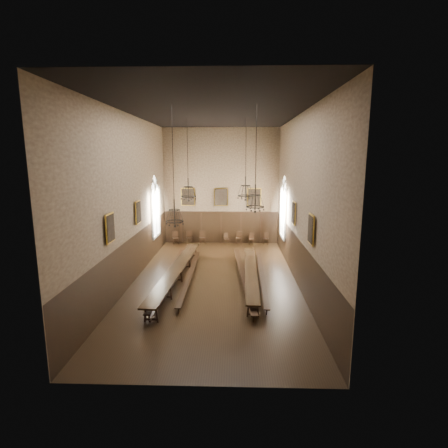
{
  "coord_description": "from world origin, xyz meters",
  "views": [
    {
      "loc": [
        1.09,
        -18.33,
        6.73
      ],
      "look_at": [
        0.47,
        1.5,
        2.96
      ],
      "focal_mm": 28.0,
      "sensor_mm": 36.0,
      "label": 1
    }
  ],
  "objects_px": {
    "chandelier_back_right": "(245,191)",
    "chandelier_front_right": "(255,200)",
    "bench_right_inner": "(243,277)",
    "chair_1": "(190,240)",
    "bench_right_outer": "(262,277)",
    "chandelier_back_left": "(188,192)",
    "bench_left_outer": "(169,276)",
    "chair_6": "(251,241)",
    "chair_2": "(203,240)",
    "chair_7": "(266,241)",
    "bench_left_inner": "(190,276)",
    "table_left": "(177,275)",
    "chair_0": "(176,240)",
    "chair_4": "(226,241)",
    "table_right": "(251,277)",
    "chandelier_front_left": "(174,213)",
    "chair_5": "(239,240)"
  },
  "relations": [
    {
      "from": "chair_4",
      "to": "chair_6",
      "type": "xyz_separation_m",
      "value": [
        1.97,
        -0.08,
        0.01
      ]
    },
    {
      "from": "bench_right_inner",
      "to": "bench_right_outer",
      "type": "relative_size",
      "value": 1.15
    },
    {
      "from": "chair_4",
      "to": "chandelier_back_right",
      "type": "bearing_deg",
      "value": -97.21
    },
    {
      "from": "bench_right_outer",
      "to": "chair_2",
      "type": "height_order",
      "value": "chair_2"
    },
    {
      "from": "chair_0",
      "to": "chair_7",
      "type": "distance_m",
      "value": 7.14
    },
    {
      "from": "chair_0",
      "to": "chair_7",
      "type": "bearing_deg",
      "value": -17.33
    },
    {
      "from": "bench_right_inner",
      "to": "chair_7",
      "type": "distance_m",
      "value": 8.82
    },
    {
      "from": "chandelier_back_right",
      "to": "table_right",
      "type": "bearing_deg",
      "value": -85.14
    },
    {
      "from": "bench_left_outer",
      "to": "chair_6",
      "type": "relative_size",
      "value": 11.51
    },
    {
      "from": "chair_2",
      "to": "chandelier_back_left",
      "type": "distance_m",
      "value": 7.3
    },
    {
      "from": "chair_1",
      "to": "chandelier_back_left",
      "type": "bearing_deg",
      "value": -98.3
    },
    {
      "from": "chandelier_front_right",
      "to": "bench_right_inner",
      "type": "bearing_deg",
      "value": 99.41
    },
    {
      "from": "chandelier_back_right",
      "to": "chandelier_front_right",
      "type": "xyz_separation_m",
      "value": [
        0.28,
        -5.53,
        0.12
      ]
    },
    {
      "from": "bench_right_inner",
      "to": "chair_0",
      "type": "distance_m",
      "value": 9.91
    },
    {
      "from": "chair_7",
      "to": "chandelier_back_right",
      "type": "relative_size",
      "value": 0.2
    },
    {
      "from": "bench_left_outer",
      "to": "chandelier_back_left",
      "type": "xyz_separation_m",
      "value": [
        0.76,
        2.81,
        4.41
      ]
    },
    {
      "from": "table_left",
      "to": "chair_7",
      "type": "height_order",
      "value": "chair_7"
    },
    {
      "from": "chair_5",
      "to": "chair_2",
      "type": "bearing_deg",
      "value": -170.59
    },
    {
      "from": "chair_4",
      "to": "chair_7",
      "type": "height_order",
      "value": "chair_7"
    },
    {
      "from": "bench_right_outer",
      "to": "chandelier_back_left",
      "type": "bearing_deg",
      "value": 148.75
    },
    {
      "from": "bench_right_inner",
      "to": "chair_7",
      "type": "xyz_separation_m",
      "value": [
        2.0,
        8.58,
        -0.02
      ]
    },
    {
      "from": "chair_4",
      "to": "chandelier_back_right",
      "type": "distance_m",
      "value": 7.39
    },
    {
      "from": "table_right",
      "to": "chair_6",
      "type": "xyz_separation_m",
      "value": [
        0.43,
        8.63,
        -0.09
      ]
    },
    {
      "from": "bench_left_outer",
      "to": "bench_left_inner",
      "type": "relative_size",
      "value": 1.13
    },
    {
      "from": "chair_0",
      "to": "chandelier_front_left",
      "type": "xyz_separation_m",
      "value": [
        1.93,
        -11.21,
        3.94
      ]
    },
    {
      "from": "chandelier_front_right",
      "to": "bench_right_outer",
      "type": "bearing_deg",
      "value": 77.86
    },
    {
      "from": "chair_2",
      "to": "chair_6",
      "type": "height_order",
      "value": "chair_2"
    },
    {
      "from": "bench_right_outer",
      "to": "chandelier_front_right",
      "type": "xyz_separation_m",
      "value": [
        -0.6,
        -2.79,
        4.6
      ]
    },
    {
      "from": "bench_right_inner",
      "to": "chair_1",
      "type": "bearing_deg",
      "value": 115.2
    },
    {
      "from": "bench_right_outer",
      "to": "chair_5",
      "type": "xyz_separation_m",
      "value": [
        -1.17,
        8.51,
        0.04
      ]
    },
    {
      "from": "table_left",
      "to": "chair_2",
      "type": "height_order",
      "value": "chair_2"
    },
    {
      "from": "chair_1",
      "to": "chair_4",
      "type": "relative_size",
      "value": 1.15
    },
    {
      "from": "chandelier_back_right",
      "to": "chandelier_front_left",
      "type": "height_order",
      "value": "same"
    },
    {
      "from": "bench_left_inner",
      "to": "chandelier_back_left",
      "type": "distance_m",
      "value": 5.18
    },
    {
      "from": "bench_left_inner",
      "to": "bench_right_inner",
      "type": "height_order",
      "value": "bench_right_inner"
    },
    {
      "from": "chair_0",
      "to": "chair_2",
      "type": "height_order",
      "value": "chair_2"
    },
    {
      "from": "bench_right_inner",
      "to": "bench_left_outer",
      "type": "bearing_deg",
      "value": -179.0
    },
    {
      "from": "bench_left_outer",
      "to": "chair_6",
      "type": "bearing_deg",
      "value": 60.13
    },
    {
      "from": "chair_5",
      "to": "chair_6",
      "type": "distance_m",
      "value": 0.99
    },
    {
      "from": "bench_right_outer",
      "to": "bench_right_inner",
      "type": "bearing_deg",
      "value": -174.41
    },
    {
      "from": "bench_right_outer",
      "to": "chair_7",
      "type": "bearing_deg",
      "value": 83.58
    },
    {
      "from": "chair_0",
      "to": "chair_6",
      "type": "height_order",
      "value": "chair_0"
    },
    {
      "from": "chair_7",
      "to": "chair_6",
      "type": "bearing_deg",
      "value": -164.77
    },
    {
      "from": "chair_2",
      "to": "bench_right_inner",
      "type": "bearing_deg",
      "value": -78.16
    },
    {
      "from": "chair_6",
      "to": "chandelier_back_left",
      "type": "distance_m",
      "value": 8.36
    },
    {
      "from": "chandelier_front_left",
      "to": "chandelier_front_right",
      "type": "xyz_separation_m",
      "value": [
        3.66,
        0.05,
        0.62
      ]
    },
    {
      "from": "table_left",
      "to": "chandelier_back_right",
      "type": "xyz_separation_m",
      "value": [
        3.8,
        2.95,
        4.33
      ]
    },
    {
      "from": "table_left",
      "to": "table_right",
      "type": "height_order",
      "value": "table_left"
    },
    {
      "from": "table_left",
      "to": "bench_left_inner",
      "type": "height_order",
      "value": "table_left"
    },
    {
      "from": "chair_0",
      "to": "chandelier_back_right",
      "type": "relative_size",
      "value": 0.21
    }
  ]
}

